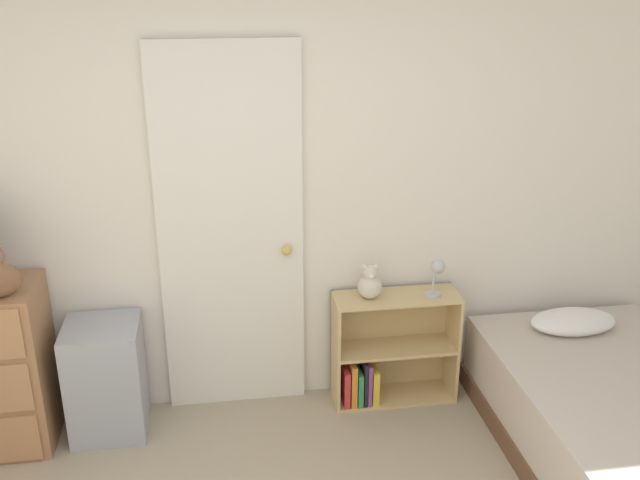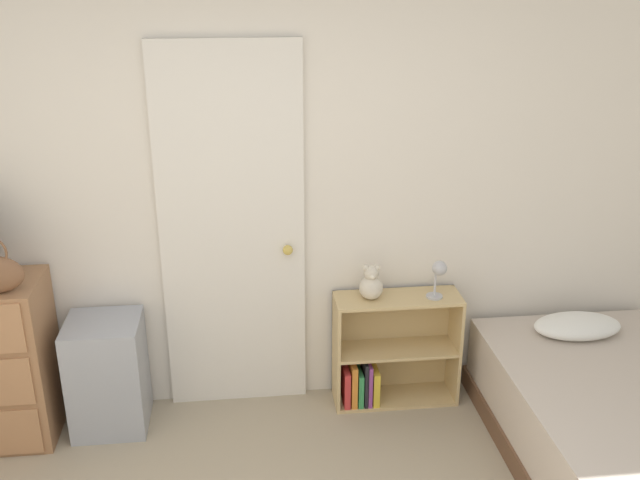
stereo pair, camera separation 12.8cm
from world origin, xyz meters
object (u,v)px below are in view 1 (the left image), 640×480
Objects in this scene: bookshelf at (384,356)px; storage_bin at (107,378)px; teddy_bear at (370,283)px; desk_lamp at (437,271)px; bed at (633,436)px.

storage_bin is at bearing -177.25° from bookshelf.
storage_bin is 1.53m from teddy_bear.
teddy_bear is 0.38m from desk_lamp.
desk_lamp is (0.27, -0.05, 0.54)m from bookshelf.
storage_bin is at bearing -177.50° from teddy_bear.
teddy_bear is 0.10× the size of bed.
desk_lamp reaches higher than storage_bin.
bookshelf is (1.56, 0.07, -0.04)m from storage_bin.
teddy_bear is 1.53m from bed.
teddy_bear is at bearing 174.65° from desk_lamp.
teddy_bear is (1.46, 0.06, 0.44)m from storage_bin.
storage_bin reaches higher than bed.
storage_bin is 0.89× the size of bookshelf.
teddy_bear reaches higher than storage_bin.
desk_lamp is (0.37, -0.03, 0.07)m from teddy_bear.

